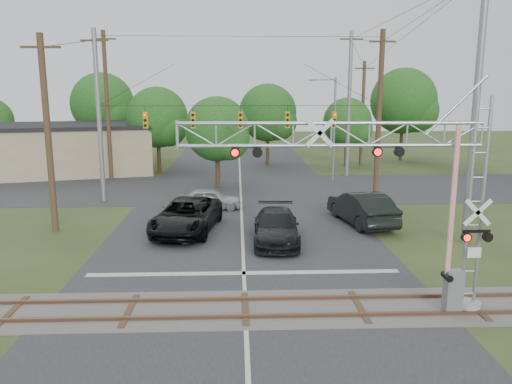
{
  "coord_description": "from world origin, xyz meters",
  "views": [
    {
      "loc": [
        -0.25,
        -14.16,
        7.45
      ],
      "look_at": [
        0.58,
        7.5,
        3.06
      ],
      "focal_mm": 35.0,
      "sensor_mm": 36.0,
      "label": 1
    }
  ],
  "objects_px": {
    "crossing_gantry": "(387,184)",
    "traffic_signal_span": "(254,117)",
    "commercial_building": "(44,149)",
    "car_dark": "(276,227)",
    "streetlight": "(332,124)",
    "sedan_silver": "(210,199)",
    "pickup_black": "(187,216)"
  },
  "relations": [
    {
      "from": "crossing_gantry",
      "to": "commercial_building",
      "type": "height_order",
      "value": "crossing_gantry"
    },
    {
      "from": "traffic_signal_span",
      "to": "commercial_building",
      "type": "xyz_separation_m",
      "value": [
        -18.94,
        12.14,
        -3.46
      ]
    },
    {
      "from": "sedan_silver",
      "to": "traffic_signal_span",
      "type": "bearing_deg",
      "value": -50.55
    },
    {
      "from": "traffic_signal_span",
      "to": "pickup_black",
      "type": "distance_m",
      "value": 10.17
    },
    {
      "from": "traffic_signal_span",
      "to": "sedan_silver",
      "type": "xyz_separation_m",
      "value": [
        -2.96,
        -2.86,
        -5.04
      ]
    },
    {
      "from": "pickup_black",
      "to": "sedan_silver",
      "type": "height_order",
      "value": "pickup_black"
    },
    {
      "from": "car_dark",
      "to": "sedan_silver",
      "type": "xyz_separation_m",
      "value": [
        -3.71,
        7.23,
        -0.11
      ]
    },
    {
      "from": "traffic_signal_span",
      "to": "sedan_silver",
      "type": "relative_size",
      "value": 4.86
    },
    {
      "from": "commercial_building",
      "to": "car_dark",
      "type": "bearing_deg",
      "value": -62.74
    },
    {
      "from": "traffic_signal_span",
      "to": "car_dark",
      "type": "distance_m",
      "value": 11.26
    },
    {
      "from": "crossing_gantry",
      "to": "traffic_signal_span",
      "type": "height_order",
      "value": "traffic_signal_span"
    },
    {
      "from": "traffic_signal_span",
      "to": "car_dark",
      "type": "bearing_deg",
      "value": -85.72
    },
    {
      "from": "sedan_silver",
      "to": "streetlight",
      "type": "distance_m",
      "value": 14.67
    },
    {
      "from": "streetlight",
      "to": "crossing_gantry",
      "type": "bearing_deg",
      "value": -96.81
    },
    {
      "from": "pickup_black",
      "to": "car_dark",
      "type": "relative_size",
      "value": 1.16
    },
    {
      "from": "pickup_black",
      "to": "car_dark",
      "type": "bearing_deg",
      "value": -15.05
    },
    {
      "from": "car_dark",
      "to": "commercial_building",
      "type": "distance_m",
      "value": 29.74
    },
    {
      "from": "crossing_gantry",
      "to": "streetlight",
      "type": "relative_size",
      "value": 1.21
    },
    {
      "from": "traffic_signal_span",
      "to": "pickup_black",
      "type": "xyz_separation_m",
      "value": [
        -3.92,
        -8.04,
        -4.84
      ]
    },
    {
      "from": "commercial_building",
      "to": "pickup_black",
      "type": "bearing_deg",
      "value": -67.61
    },
    {
      "from": "streetlight",
      "to": "car_dark",
      "type": "bearing_deg",
      "value": -109.01
    },
    {
      "from": "pickup_black",
      "to": "commercial_building",
      "type": "distance_m",
      "value": 25.19
    },
    {
      "from": "pickup_black",
      "to": "commercial_building",
      "type": "xyz_separation_m",
      "value": [
        -15.02,
        20.18,
        1.37
      ]
    },
    {
      "from": "car_dark",
      "to": "sedan_silver",
      "type": "distance_m",
      "value": 8.13
    },
    {
      "from": "crossing_gantry",
      "to": "streetlight",
      "type": "height_order",
      "value": "streetlight"
    },
    {
      "from": "crossing_gantry",
      "to": "traffic_signal_span",
      "type": "relative_size",
      "value": 0.53
    },
    {
      "from": "traffic_signal_span",
      "to": "sedan_silver",
      "type": "distance_m",
      "value": 6.51
    },
    {
      "from": "streetlight",
      "to": "pickup_black",
      "type": "bearing_deg",
      "value": -124.8
    },
    {
      "from": "traffic_signal_span",
      "to": "streetlight",
      "type": "bearing_deg",
      "value": 47.33
    },
    {
      "from": "commercial_building",
      "to": "crossing_gantry",
      "type": "bearing_deg",
      "value": -67.7
    },
    {
      "from": "pickup_black",
      "to": "crossing_gantry",
      "type": "bearing_deg",
      "value": -44.92
    },
    {
      "from": "sedan_silver",
      "to": "streetlight",
      "type": "bearing_deg",
      "value": -48.26
    }
  ]
}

